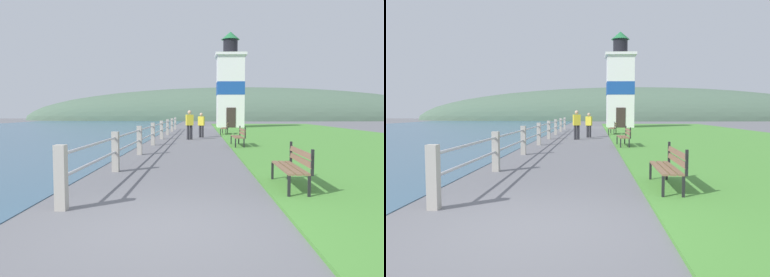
{
  "view_description": "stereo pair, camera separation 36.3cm",
  "coord_description": "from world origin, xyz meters",
  "views": [
    {
      "loc": [
        0.53,
        -5.05,
        1.64
      ],
      "look_at": [
        0.11,
        13.31,
        0.3
      ],
      "focal_mm": 35.0,
      "sensor_mm": 36.0,
      "label": 1
    },
    {
      "loc": [
        0.89,
        -5.04,
        1.64
      ],
      "look_at": [
        0.11,
        13.31,
        0.3
      ],
      "focal_mm": 35.0,
      "sensor_mm": 36.0,
      "label": 2
    }
  ],
  "objects": [
    {
      "name": "ground_plane",
      "position": [
        0.0,
        0.0,
        0.0
      ],
      "size": [
        160.0,
        160.0,
        0.0
      ],
      "primitive_type": "plane",
      "color": "slate"
    },
    {
      "name": "person_by_railing",
      "position": [
        0.57,
        18.32,
        0.84
      ],
      "size": [
        0.42,
        0.33,
        1.54
      ],
      "rotation": [
        0.0,
        0.0,
        1.2
      ],
      "color": "#28282D",
      "rests_on": "ground_plane"
    },
    {
      "name": "park_bench_near",
      "position": [
        2.46,
        2.72,
        0.54
      ],
      "size": [
        0.51,
        1.85,
        0.94
      ],
      "rotation": [
        0.0,
        0.0,
        3.12
      ],
      "color": "brown",
      "rests_on": "ground_plane"
    },
    {
      "name": "grass_verge",
      "position": [
        7.87,
        16.92,
        0.03
      ],
      "size": [
        12.0,
        50.77,
        0.06
      ],
      "color": "#4C8E38",
      "rests_on": "ground_plane"
    },
    {
      "name": "lighthouse",
      "position": [
        3.48,
        32.72,
        4.13
      ],
      "size": [
        3.02,
        3.02,
        9.51
      ],
      "color": "white",
      "rests_on": "ground_plane"
    },
    {
      "name": "seawall_railing",
      "position": [
        -1.77,
        14.88,
        0.62
      ],
      "size": [
        0.18,
        27.95,
        1.09
      ],
      "color": "#A8A399",
      "rests_on": "ground_plane"
    },
    {
      "name": "park_bench_midway",
      "position": [
        2.3,
        12.12,
        0.54
      ],
      "size": [
        0.52,
        1.84,
        0.94
      ],
      "rotation": [
        0.0,
        0.0,
        3.17
      ],
      "color": "brown",
      "rests_on": "ground_plane"
    },
    {
      "name": "park_bench_far",
      "position": [
        2.26,
        20.98,
        0.54
      ],
      "size": [
        0.71,
        1.79,
        0.94
      ],
      "rotation": [
        0.0,
        0.0,
        3.0
      ],
      "color": "brown",
      "rests_on": "ground_plane"
    },
    {
      "name": "person_strolling",
      "position": [
        -0.11,
        16.58,
        0.92
      ],
      "size": [
        0.46,
        0.35,
        1.69
      ],
      "rotation": [
        0.0,
        0.0,
        1.91
      ],
      "color": "#28282D",
      "rests_on": "ground_plane"
    },
    {
      "name": "distant_hillside",
      "position": [
        8.0,
        63.85,
        0.0
      ],
      "size": [
        80.0,
        16.0,
        12.0
      ],
      "color": "#4C6651",
      "rests_on": "ground_plane"
    }
  ]
}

